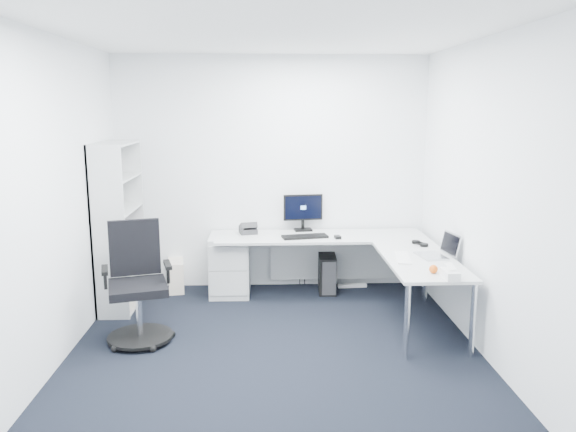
{
  "coord_description": "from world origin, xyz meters",
  "views": [
    {
      "loc": [
        -0.07,
        -4.42,
        2.12
      ],
      "look_at": [
        0.15,
        1.05,
        1.05
      ],
      "focal_mm": 35.0,
      "sensor_mm": 36.0,
      "label": 1
    }
  ],
  "objects_px": {
    "laptop": "(432,245)",
    "task_chair": "(138,284)",
    "l_desk": "(324,273)",
    "bookshelf": "(119,226)",
    "monitor": "(303,212)"
  },
  "relations": [
    {
      "from": "task_chair",
      "to": "laptop",
      "type": "distance_m",
      "value": 2.79
    },
    {
      "from": "task_chair",
      "to": "laptop",
      "type": "relative_size",
      "value": 3.31
    },
    {
      "from": "monitor",
      "to": "laptop",
      "type": "xyz_separation_m",
      "value": [
        1.16,
        -1.22,
        -0.1
      ]
    },
    {
      "from": "bookshelf",
      "to": "monitor",
      "type": "xyz_separation_m",
      "value": [
        1.99,
        0.54,
        0.03
      ]
    },
    {
      "from": "l_desk",
      "to": "laptop",
      "type": "xyz_separation_m",
      "value": [
        0.98,
        -0.63,
        0.46
      ]
    },
    {
      "from": "bookshelf",
      "to": "monitor",
      "type": "bearing_deg",
      "value": 15.24
    },
    {
      "from": "monitor",
      "to": "laptop",
      "type": "bearing_deg",
      "value": -53.27
    },
    {
      "from": "task_chair",
      "to": "monitor",
      "type": "relative_size",
      "value": 2.39
    },
    {
      "from": "bookshelf",
      "to": "task_chair",
      "type": "xyz_separation_m",
      "value": [
        0.4,
        -0.99,
        -0.33
      ]
    },
    {
      "from": "l_desk",
      "to": "bookshelf",
      "type": "bearing_deg",
      "value": 178.68
    },
    {
      "from": "laptop",
      "to": "task_chair",
      "type": "bearing_deg",
      "value": 176.54
    },
    {
      "from": "bookshelf",
      "to": "laptop",
      "type": "bearing_deg",
      "value": -12.09
    },
    {
      "from": "task_chair",
      "to": "monitor",
      "type": "height_order",
      "value": "monitor"
    },
    {
      "from": "monitor",
      "to": "bookshelf",
      "type": "bearing_deg",
      "value": -171.69
    },
    {
      "from": "monitor",
      "to": "l_desk",
      "type": "bearing_deg",
      "value": -79.55
    }
  ]
}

